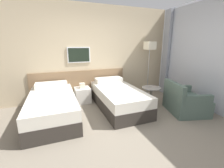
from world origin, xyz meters
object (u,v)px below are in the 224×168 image
at_px(bed_near_window, 118,98).
at_px(side_table, 151,92).
at_px(bed_near_door, 53,106).
at_px(floor_lamp, 150,49).
at_px(nightstand, 83,95).
at_px(armchair, 185,102).

relative_size(bed_near_window, side_table, 3.85).
relative_size(bed_near_door, floor_lamp, 1.14).
relative_size(bed_near_window, nightstand, 3.43).
relative_size(side_table, armchair, 0.47).
relative_size(nightstand, floor_lamp, 0.33).
xyz_separation_m(bed_near_window, armchair, (1.40, -0.84, -0.02)).
xyz_separation_m(bed_near_door, nightstand, (0.79, 0.70, -0.05)).
distance_m(bed_near_door, armchair, 3.10).
relative_size(bed_near_door, side_table, 3.85).
height_order(bed_near_window, armchair, armchair).
bearing_deg(nightstand, armchair, -34.88).
xyz_separation_m(bed_near_window, floor_lamp, (1.33, 0.64, 1.19)).
bearing_deg(bed_near_door, armchair, -15.61).
bearing_deg(bed_near_door, bed_near_window, 0.00).
height_order(nightstand, armchair, armchair).
height_order(bed_near_door, side_table, bed_near_door).
bearing_deg(floor_lamp, armchair, -87.05).
height_order(bed_near_window, nightstand, bed_near_window).
distance_m(side_table, armchair, 0.85).
distance_m(bed_near_door, bed_near_window, 1.59).
xyz_separation_m(nightstand, side_table, (1.70, -0.85, 0.13)).
relative_size(bed_near_window, armchair, 1.83).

